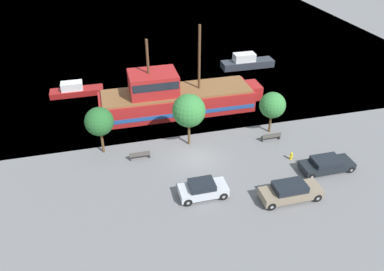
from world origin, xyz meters
The scene contains 14 objects.
ground_plane centered at (0.00, 0.00, 0.00)m, with size 160.00×160.00×0.00m, color slate.
water_surface centered at (0.00, 44.00, 0.00)m, with size 80.00×80.00×0.00m, color teal.
pirate_ship centered at (-0.11, 9.37, 1.74)m, with size 18.41×4.84×9.64m.
moored_boat_dockside centered at (12.57, 19.45, 0.76)m, with size 7.47×2.07×2.07m.
moored_boat_outer centered at (-11.00, 16.47, 0.61)m, with size 6.34×1.85×1.66m.
parked_car_curb_front centered at (5.88, -7.34, 0.78)m, with size 4.98×1.86×1.55m.
parked_car_curb_mid centered at (-0.83, -5.29, 0.73)m, with size 3.94×1.86×1.44m.
parked_car_curb_rear centered at (10.75, -4.68, 0.65)m, with size 4.73×1.93×1.28m.
fire_hydrant centered at (8.50, -2.43, 0.41)m, with size 0.42×0.25×0.76m.
bench_promenade_east centered at (-5.12, 1.09, 0.45)m, with size 1.90×0.45×0.85m.
bench_promenade_west centered at (8.04, 1.01, 0.45)m, with size 1.95×0.45×0.85m.
tree_row_east centered at (-8.35, 3.08, 3.36)m, with size 2.66×2.66×4.71m.
tree_row_mideast centered at (-0.09, 2.39, 3.76)m, with size 3.16×3.16×5.35m.
tree_row_midwest centered at (8.56, 2.58, 3.10)m, with size 2.64×2.64×4.43m.
Camera 1 is at (-7.36, -27.44, 20.74)m, focal length 35.00 mm.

